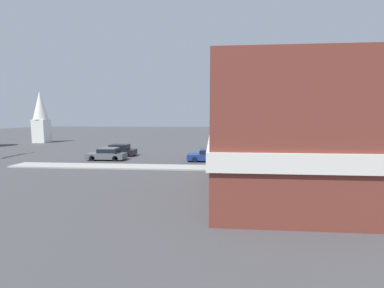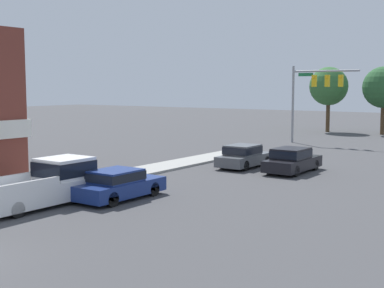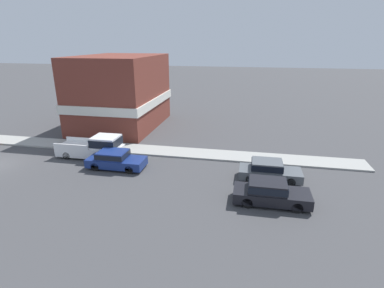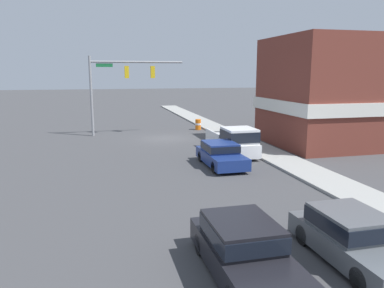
{
  "view_description": "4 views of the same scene",
  "coord_description": "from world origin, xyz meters",
  "px_view_note": "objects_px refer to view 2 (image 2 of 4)",
  "views": [
    {
      "loc": [
        -30.55,
        9.54,
        5.06
      ],
      "look_at": [
        -1.32,
        11.91,
        1.95
      ],
      "focal_mm": 24.0,
      "sensor_mm": 36.0,
      "label": 1
    },
    {
      "loc": [
        15.09,
        -7.74,
        5.15
      ],
      "look_at": [
        1.36,
        11.83,
        2.57
      ],
      "focal_mm": 50.0,
      "sensor_mm": 36.0,
      "label": 2
    },
    {
      "loc": [
        18.85,
        20.28,
        9.63
      ],
      "look_at": [
        -0.71,
        16.4,
        2.71
      ],
      "focal_mm": 28.0,
      "sensor_mm": 36.0,
      "label": 3
    },
    {
      "loc": [
        5.39,
        30.66,
        5.46
      ],
      "look_at": [
        0.51,
        11.1,
        1.61
      ],
      "focal_mm": 35.0,
      "sensor_mm": 36.0,
      "label": 4
    }
  ],
  "objects_px": {
    "car_oncoming": "(292,160)",
    "car_second_ahead": "(244,156)",
    "car_lead": "(118,184)",
    "pickup_truck_parked": "(48,183)"
  },
  "relations": [
    {
      "from": "car_oncoming",
      "to": "car_second_ahead",
      "type": "distance_m",
      "value": 3.37
    },
    {
      "from": "car_lead",
      "to": "pickup_truck_parked",
      "type": "relative_size",
      "value": 0.81
    },
    {
      "from": "car_oncoming",
      "to": "car_second_ahead",
      "type": "bearing_deg",
      "value": -1.21
    },
    {
      "from": "car_oncoming",
      "to": "car_second_ahead",
      "type": "relative_size",
      "value": 1.06
    },
    {
      "from": "car_lead",
      "to": "car_oncoming",
      "type": "xyz_separation_m",
      "value": [
        3.25,
        11.76,
        0.04
      ]
    },
    {
      "from": "car_second_ahead",
      "to": "pickup_truck_parked",
      "type": "xyz_separation_m",
      "value": [
        -1.66,
        -14.38,
        0.2
      ]
    },
    {
      "from": "car_lead",
      "to": "car_oncoming",
      "type": "relative_size",
      "value": 0.97
    },
    {
      "from": "car_oncoming",
      "to": "pickup_truck_parked",
      "type": "xyz_separation_m",
      "value": [
        -5.03,
        -14.31,
        0.19
      ]
    },
    {
      "from": "car_lead",
      "to": "pickup_truck_parked",
      "type": "height_order",
      "value": "pickup_truck_parked"
    },
    {
      "from": "car_lead",
      "to": "pickup_truck_parked",
      "type": "xyz_separation_m",
      "value": [
        -1.77,
        -2.55,
        0.23
      ]
    }
  ]
}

